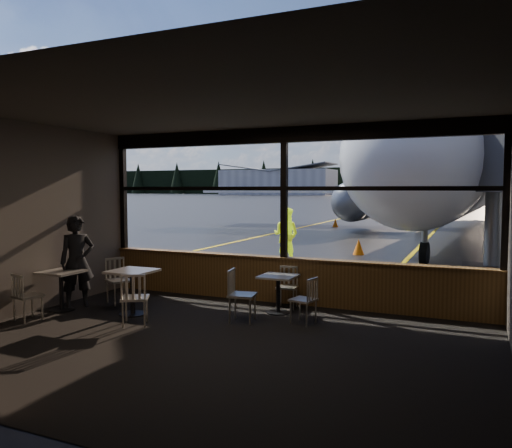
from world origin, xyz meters
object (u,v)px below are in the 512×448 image
Objects in this scene: cafe_table_near at (278,294)px; chair_near_e at (303,300)px; chair_near_n at (287,288)px; ground_crew at (286,235)px; chair_left_s at (28,297)px; cone_wing at (335,223)px; passenger at (77,262)px; chair_mid_w at (119,281)px; airliner at (467,123)px; chair_near_w at (242,296)px; jet_bridge at (480,188)px; cafe_table_mid at (133,293)px; chair_mid_s at (135,299)px; cone_nose at (359,247)px; cafe_table_left at (61,291)px.

cafe_table_near is 0.88× the size of chair_near_e.
chair_near_n is 6.06m from ground_crew.
chair_left_s reaches higher than cone_wing.
passenger reaches higher than cone_wing.
cone_wing is (-1.29, 21.70, -0.21)m from chair_mid_w.
airliner reaches higher than cone_wing.
chair_near_w is at bearing -47.25° from passenger.
cafe_table_mid is at bearing -127.57° from jet_bridge.
chair_near_n is at bearing 153.56° from chair_near_w.
chair_near_n is at bearing 47.53° from chair_left_s.
chair_mid_s is at bearing 39.45° from chair_near_n.
chair_mid_s is at bearing -49.31° from cafe_table_mid.
jet_bridge is 6.18× the size of ground_crew.
airliner reaches higher than cone_nose.
chair_mid_s is 0.51× the size of passenger.
chair_near_n is (0.36, 1.24, -0.06)m from chair_near_w.
cafe_table_mid is at bearing -153.91° from cafe_table_near.
chair_mid_s is 1.65× the size of cone_nose.
cafe_table_left is (-3.81, -1.45, 0.02)m from cafe_table_near.
jet_bridge reaches higher than cone_wing.
airliner is at bearing 74.38° from cone_nose.
airliner is 52.97× the size of cafe_table_near.
passenger is at bearing 131.54° from chair_mid_s.
chair_mid_s is at bearing 27.65° from chair_left_s.
cone_wing is at bearing 91.67° from cafe_table_left.
chair_near_w is (-3.74, -7.14, -1.85)m from jet_bridge.
chair_near_w is 2.84m from chair_mid_w.
chair_near_n is at bearing -93.92° from airliner.
chair_near_e reaches higher than cafe_table_left.
cafe_table_mid is 1.02× the size of chair_near_n.
jet_bridge is 11.34m from chair_left_s.
airliner is 12.96m from cone_nose.
cafe_table_left is 10.84m from cone_nose.
cafe_table_mid is 0.90× the size of chair_mid_w.
ground_crew is (0.28, 7.27, 0.45)m from cafe_table_mid.
cafe_table_left is at bearing 81.42° from ground_crew.
jet_bridge is at bearing 52.43° from cafe_table_mid.
cafe_table_near is 1.29× the size of cone_nose.
chair_near_e is 22.23m from cone_wing.
cone_nose is at bearing -169.91° from chair_mid_w.
cafe_table_mid is at bearing 91.92° from ground_crew.
chair_mid_w is (-2.83, 0.25, -0.00)m from chair_near_w.
cafe_table_near is 3.94m from passenger.
chair_near_w is at bearing 10.16° from cafe_table_mid.
cafe_table_mid is 2.88m from chair_near_n.
airliner is at bearing 82.23° from cafe_table_near.
ground_crew reaches higher than chair_mid_w.
jet_bridge is 9.70m from chair_mid_w.
cone_wing is at bearing 101.92° from cafe_table_near.
ground_crew is (-0.19, 7.82, 0.40)m from chair_mid_s.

